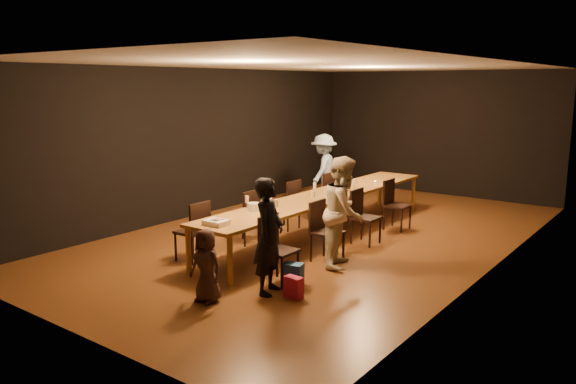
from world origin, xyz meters
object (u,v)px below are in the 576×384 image
Objects in this scene: chair_right_2 at (366,217)px; chair_left_1 at (243,216)px; chair_left_3 at (321,194)px; champagne_bottle at (265,194)px; woman_tan at (344,212)px; birthday_cake at (216,222)px; table at (324,197)px; chair_right_0 at (279,250)px; chair_left_0 at (192,231)px; child at (206,265)px; woman_birthday at (269,236)px; man_blue at (323,170)px; plate_stack at (254,207)px; chair_right_3 at (397,205)px; ice_bucket at (346,184)px; chair_right_1 at (327,232)px; chair_left_2 at (286,204)px.

chair_right_2 and chair_left_1 have the same top height.
champagne_bottle is at bearing -168.37° from chair_left_3.
woman_tan is 5.07× the size of birthday_cake.
birthday_cake is at bearing -77.24° from champagne_bottle.
table is at bearing -144.69° from chair_left_3.
chair_left_0 is at bearing -90.00° from chair_right_0.
woman_birthday is at bearing 55.49° from child.
man_blue is 4.07m from plate_stack.
champagne_bottle is at bearing -94.34° from chair_left_1.
woman_birthday is (1.81, -0.37, 0.30)m from chair_left_0.
chair_right_3 is 2.75m from champagne_bottle.
woman_birthday is (0.11, -3.97, 0.30)m from chair_right_3.
chair_right_3 is 0.58× the size of man_blue.
ice_bucket is at bearing 93.72° from child.
man_blue reaches higher than chair_left_3.
chair_left_3 is 0.61× the size of woman_birthday.
chair_right_0 and chair_right_3 have the same top height.
man_blue reaches higher than ice_bucket.
woman_birthday is 1.55m from woman_tan.
chair_left_3 is 4.02m from birthday_cake.
ice_bucket is (-0.89, 3.38, 0.10)m from woman_birthday.
chair_left_3 is (-1.70, 2.40, 0.00)m from chair_right_1.
plate_stack is (-0.71, 1.77, 0.34)m from child.
ice_bucket is at bearing 29.91° from man_blue.
champagne_bottle is at bearing -105.70° from table.
chair_right_0 and chair_left_0 have the same top height.
chair_right_3 is at bearing -35.31° from chair_left_1.
chair_left_2 reaches higher than plate_stack.
chair_right_1 is 1.00× the size of chair_left_1.
chair_left_2 is at bearing 0.00° from chair_left_1.
chair_left_2 is 3.32m from woman_birthday.
ice_bucket is (-0.78, -0.59, 0.40)m from chair_right_3.
champagne_bottle reaches higher than table.
woman_tan is at bearing -59.59° from ice_bucket.
chair_right_1 reaches higher than table.
champagne_bottle reaches higher than chair_right_0.
chair_right_1 is 1.00× the size of chair_left_3.
chair_right_1 is 1.00× the size of chair_right_2.
chair_left_3 is (0.00, 2.40, 0.00)m from chair_left_1.
woman_birthday reaches higher than chair_left_1.
chair_left_1 is 0.61× the size of woman_birthday.
chair_right_0 is at bearing 12.44° from man_blue.
ice_bucket is (0.92, 1.81, 0.40)m from chair_left_1.
man_blue reaches higher than chair_right_0.
chair_right_0 is 2.86× the size of birthday_cake.
chair_right_0 is at bearing -75.49° from ice_bucket.
birthday_cake reaches higher than table.
chair_right_3 is 4.51× the size of plate_stack.
birthday_cake is at bearing 2.09° from man_blue.
chair_left_0 is 2.40m from chair_left_2.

